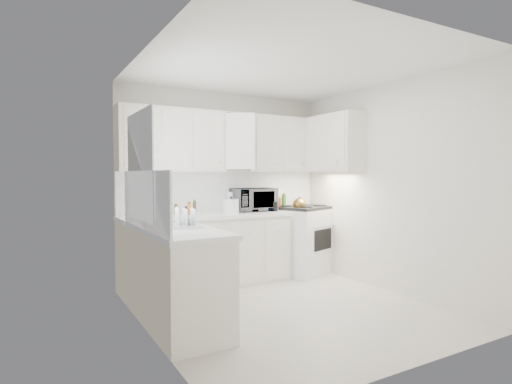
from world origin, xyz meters
TOP-DOWN VIEW (x-y plane):
  - floor at (0.00, 0.00)m, footprint 3.20×3.20m
  - ceiling at (0.00, 0.00)m, footprint 3.20×3.20m
  - wall_back at (0.00, 1.60)m, footprint 3.00×0.00m
  - wall_front at (0.00, -1.60)m, footprint 3.00×0.00m
  - wall_left at (-1.50, 0.00)m, footprint 0.00×3.20m
  - wall_right at (1.50, 0.00)m, footprint 0.00×3.20m
  - window_blinds at (-1.48, 0.35)m, footprint 0.06×0.96m
  - lower_cabinets_back at (-0.39, 1.30)m, footprint 2.22×0.60m
  - lower_cabinets_left at (-1.20, 0.20)m, footprint 0.60×1.60m
  - countertop_back at (-0.39, 1.29)m, footprint 2.24×0.64m
  - countertop_left at (-1.19, 0.20)m, footprint 0.64×1.62m
  - backsplash_back at (0.00, 1.59)m, footprint 2.98×0.02m
  - backsplash_left at (-1.49, 0.20)m, footprint 0.02×1.60m
  - upper_cabinets_back at (0.00, 1.44)m, footprint 3.00×0.33m
  - upper_cabinets_right at (1.33, 0.82)m, footprint 0.33×0.90m
  - sink at (-1.19, 0.55)m, footprint 0.42×0.38m
  - stove at (1.14, 1.28)m, footprint 1.01×0.92m
  - tea_kettle at (0.96, 1.12)m, footprint 0.29×0.27m
  - frying_pan at (1.32, 1.44)m, footprint 0.31×0.50m
  - microwave at (0.34, 1.37)m, footprint 0.58×0.32m
  - rice_cooker at (-0.06, 1.28)m, footprint 0.26×0.26m
  - paper_towel at (0.07, 1.51)m, footprint 0.12×0.12m
  - utensil_crock at (0.58, 1.21)m, footprint 0.11×0.11m
  - dish_rack at (-1.16, 0.14)m, footprint 0.44×0.36m
  - spice_left_0 at (-0.85, 1.42)m, footprint 0.06×0.06m
  - spice_left_1 at (-0.78, 1.33)m, footprint 0.06×0.06m
  - spice_left_2 at (-0.70, 1.42)m, footprint 0.06×0.06m
  - spice_left_3 at (-0.62, 1.33)m, footprint 0.06×0.06m
  - spice_left_4 at (-0.55, 1.42)m, footprint 0.06×0.06m
  - sauce_right_0 at (0.58, 1.46)m, footprint 0.06×0.06m
  - sauce_right_1 at (0.64, 1.40)m, footprint 0.06×0.06m
  - sauce_right_2 at (0.69, 1.46)m, footprint 0.06×0.06m
  - sauce_right_3 at (0.74, 1.40)m, footprint 0.06×0.06m
  - sauce_right_4 at (0.80, 1.46)m, footprint 0.06×0.06m
  - sauce_right_5 at (0.85, 1.40)m, footprint 0.06×0.06m

SIDE VIEW (x-z plane):
  - floor at x=0.00m, z-range 0.00..0.00m
  - lower_cabinets_back at x=-0.39m, z-range 0.00..0.90m
  - lower_cabinets_left at x=-1.20m, z-range 0.00..0.90m
  - stove at x=1.14m, z-range 0.00..1.27m
  - countertop_back at x=-0.39m, z-range 0.90..0.95m
  - countertop_left at x=-1.19m, z-range 0.90..0.95m
  - frying_pan at x=1.32m, z-range 0.95..0.99m
  - spice_left_0 at x=-0.85m, z-range 0.95..1.08m
  - spice_left_1 at x=-0.78m, z-range 0.95..1.08m
  - spice_left_2 at x=-0.70m, z-range 0.95..1.08m
  - spice_left_3 at x=-0.62m, z-range 0.95..1.08m
  - spice_left_4 at x=-0.55m, z-range 0.95..1.08m
  - sauce_right_0 at x=0.58m, z-range 0.95..1.14m
  - sauce_right_1 at x=0.64m, z-range 0.95..1.14m
  - sauce_right_2 at x=0.69m, z-range 0.95..1.14m
  - sauce_right_3 at x=0.74m, z-range 0.95..1.14m
  - sauce_right_4 at x=0.80m, z-range 0.95..1.14m
  - sauce_right_5 at x=0.85m, z-range 0.95..1.14m
  - tea_kettle at x=0.96m, z-range 0.94..1.16m
  - dish_rack at x=-1.16m, z-range 0.95..1.16m
  - rice_cooker at x=-0.06m, z-range 0.95..1.17m
  - sink at x=-1.19m, z-range 0.92..1.22m
  - paper_towel at x=0.07m, z-range 0.95..1.22m
  - utensil_crock at x=0.58m, z-range 0.95..1.28m
  - microwave at x=0.34m, z-range 0.95..1.34m
  - backsplash_back at x=0.00m, z-range 0.95..1.50m
  - backsplash_left at x=-1.49m, z-range 0.95..1.50m
  - wall_back at x=0.00m, z-range -0.20..2.80m
  - wall_front at x=0.00m, z-range -0.20..2.80m
  - wall_left at x=-1.50m, z-range -0.30..2.90m
  - wall_right at x=1.50m, z-range -0.30..2.90m
  - upper_cabinets_back at x=0.00m, z-range 1.10..1.90m
  - upper_cabinets_right at x=1.33m, z-range 1.10..1.90m
  - window_blinds at x=-1.48m, z-range 1.02..2.08m
  - ceiling at x=0.00m, z-range 2.60..2.60m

